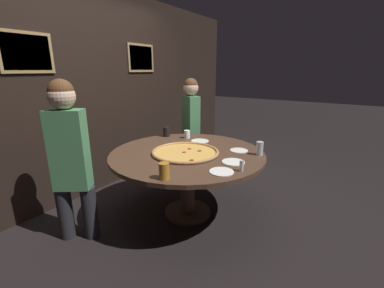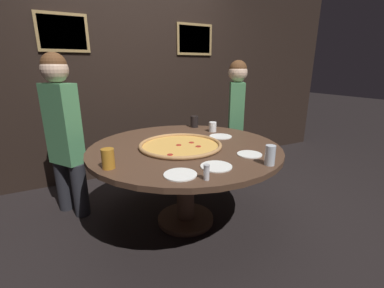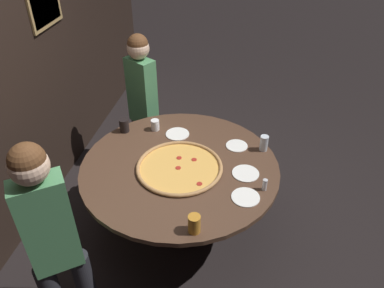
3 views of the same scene
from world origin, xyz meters
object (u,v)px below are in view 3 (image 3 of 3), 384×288
object	(u,v)px
drink_cup_beside_pizza	(194,224)
white_plate_right_side	(237,146)
white_plate_beside_cup	(246,173)
condiment_shaker	(265,185)
dining_table	(180,176)
giant_pizza	(179,167)
drink_cup_far_right	(155,125)
diner_centre_back	(142,94)
drink_cup_centre_back	(124,125)
drink_cup_far_left	(264,143)
white_plate_left_side	(177,134)
diner_far_right	(49,229)
white_plate_far_back	(246,197)

from	to	relation	value
drink_cup_beside_pizza	white_plate_right_side	world-z (taller)	drink_cup_beside_pizza
drink_cup_beside_pizza	white_plate_right_side	distance (m)	1.04
white_plate_beside_cup	condiment_shaker	size ratio (longest dim) A/B	2.24
dining_table	giant_pizza	bearing A→B (deg)	-170.20
drink_cup_far_right	diner_centre_back	world-z (taller)	diner_centre_back
drink_cup_far_right	condiment_shaker	world-z (taller)	drink_cup_far_right
drink_cup_far_right	drink_cup_centre_back	bearing A→B (deg)	105.24
condiment_shaker	giant_pizza	bearing A→B (deg)	78.64
drink_cup_far_left	drink_cup_far_right	distance (m)	1.01
drink_cup_far_left	white_plate_left_side	size ratio (longest dim) A/B	0.65
condiment_shaker	white_plate_beside_cup	bearing A→B (deg)	42.50
white_plate_beside_cup	diner_far_right	size ratio (longest dim) A/B	0.14
white_plate_right_side	diner_centre_back	size ratio (longest dim) A/B	0.13
drink_cup_far_left	diner_centre_back	bearing A→B (deg)	63.46
drink_cup_far_left	drink_cup_far_right	size ratio (longest dim) A/B	1.37
white_plate_right_side	white_plate_far_back	bearing A→B (deg)	-169.80
white_plate_far_back	white_plate_right_side	world-z (taller)	same
white_plate_left_side	diner_centre_back	world-z (taller)	diner_centre_back
drink_cup_beside_pizza	drink_cup_far_right	xyz separation A→B (m)	(1.15, 0.57, -0.02)
dining_table	condiment_shaker	distance (m)	0.74
drink_cup_far_left	diner_centre_back	size ratio (longest dim) A/B	0.10
drink_cup_beside_pizza	white_plate_left_side	bearing A→B (deg)	17.35
diner_centre_back	diner_far_right	world-z (taller)	diner_far_right
diner_centre_back	dining_table	bearing A→B (deg)	-26.66
white_plate_right_side	white_plate_left_side	bearing A→B (deg)	80.66
drink_cup_far_left	white_plate_beside_cup	bearing A→B (deg)	159.57
white_plate_left_side	white_plate_right_side	bearing A→B (deg)	-99.34
white_plate_right_side	diner_centre_back	bearing A→B (deg)	59.15
drink_cup_far_right	condiment_shaker	distance (m)	1.22
white_plate_left_side	drink_cup_far_left	bearing A→B (deg)	-97.58
drink_cup_far_right	white_plate_right_side	xyz separation A→B (m)	(-0.13, -0.77, -0.05)
drink_cup_far_left	white_plate_right_side	distance (m)	0.24
dining_table	drink_cup_centre_back	xyz separation A→B (m)	(0.40, 0.60, 0.19)
white_plate_far_back	diner_far_right	distance (m)	1.37
drink_cup_far_right	white_plate_far_back	bearing A→B (deg)	-131.02
drink_cup_beside_pizza	white_plate_left_side	world-z (taller)	drink_cup_beside_pizza
white_plate_left_side	white_plate_far_back	size ratio (longest dim) A/B	1.02
drink_cup_beside_pizza	diner_far_right	size ratio (longest dim) A/B	0.09
drink_cup_centre_back	white_plate_beside_cup	bearing A→B (deg)	-110.24
drink_cup_beside_pizza	white_plate_left_side	distance (m)	1.17
condiment_shaker	diner_centre_back	size ratio (longest dim) A/B	0.07
diner_centre_back	white_plate_far_back	bearing A→B (deg)	-15.87
white_plate_left_side	white_plate_beside_cup	size ratio (longest dim) A/B	1.00
giant_pizza	white_plate_far_back	xyz separation A→B (m)	(-0.25, -0.55, -0.01)
white_plate_beside_cup	white_plate_right_side	xyz separation A→B (m)	(0.36, 0.10, 0.00)
dining_table	diner_centre_back	world-z (taller)	diner_centre_back
white_plate_far_back	drink_cup_far_right	bearing A→B (deg)	48.98
drink_cup_far_left	condiment_shaker	xyz separation A→B (m)	(-0.51, -0.02, -0.02)
diner_far_right	giant_pizza	bearing A→B (deg)	-162.04
drink_cup_beside_pizza	drink_cup_centre_back	xyz separation A→B (m)	(1.08, 0.84, -0.00)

